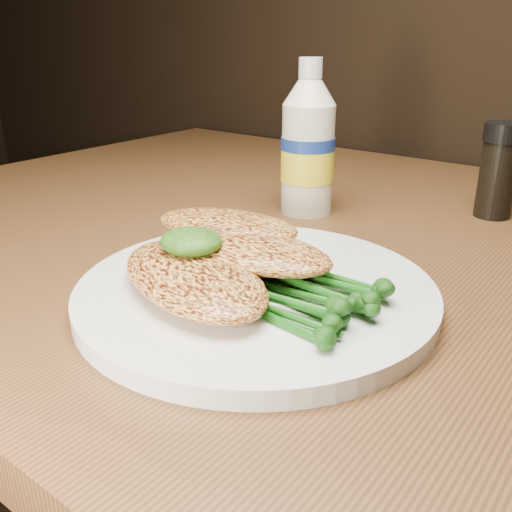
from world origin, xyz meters
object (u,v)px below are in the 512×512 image
Objects in this scene: plate at (256,292)px; mayo_bottle at (308,138)px; pepper_grinder at (498,171)px; dining_table at (335,507)px.

mayo_bottle is (-0.10, 0.22, 0.08)m from plate.
pepper_grinder is at bearing 32.47° from mayo_bottle.
dining_table is at bearing 93.22° from plate.
mayo_bottle reaches higher than dining_table.
plate is 0.35m from pepper_grinder.
mayo_bottle reaches higher than plate.
pepper_grinder reaches higher than plate.
plate is 2.66× the size of pepper_grinder.
dining_table is 11.29× the size of pepper_grinder.
pepper_grinder is (0.18, 0.11, -0.03)m from mayo_bottle.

